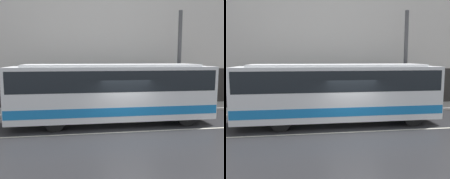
{
  "view_description": "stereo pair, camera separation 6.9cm",
  "coord_description": "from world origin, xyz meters",
  "views": [
    {
      "loc": [
        -2.56,
        -11.56,
        3.58
      ],
      "look_at": [
        -0.52,
        1.77,
        1.89
      ],
      "focal_mm": 40.0,
      "sensor_mm": 36.0,
      "label": 1
    },
    {
      "loc": [
        -2.49,
        -11.57,
        3.58
      ],
      "look_at": [
        -0.52,
        1.77,
        1.89
      ],
      "focal_mm": 40.0,
      "sensor_mm": 36.0,
      "label": 2
    }
  ],
  "objects": [
    {
      "name": "ground_plane",
      "position": [
        0.0,
        0.0,
        0.0
      ],
      "size": [
        60.0,
        60.0,
        0.0
      ],
      "primitive_type": "plane",
      "color": "#262628"
    },
    {
      "name": "sidewalk",
      "position": [
        0.0,
        5.24,
        0.08
      ],
      "size": [
        60.0,
        2.49,
        0.17
      ],
      "color": "#A09E99",
      "rests_on": "ground_plane"
    },
    {
      "name": "building_facade",
      "position": [
        0.0,
        6.63,
        5.81
      ],
      "size": [
        60.0,
        0.35,
        12.02
      ],
      "color": "silver",
      "rests_on": "ground_plane"
    },
    {
      "name": "lane_stripe",
      "position": [
        0.0,
        0.0,
        0.0
      ],
      "size": [
        54.0,
        0.14,
        0.01
      ],
      "color": "beige",
      "rests_on": "ground_plane"
    },
    {
      "name": "transit_bus",
      "position": [
        -0.5,
        1.77,
        1.84
      ],
      "size": [
        10.87,
        2.6,
        3.26
      ],
      "color": "white",
      "rests_on": "ground_plane"
    },
    {
      "name": "utility_pole_near",
      "position": [
        4.49,
        4.48,
        3.44
      ],
      "size": [
        0.25,
        0.25,
        6.54
      ],
      "color": "#4C4C4F",
      "rests_on": "sidewalk"
    },
    {
      "name": "pedestrian_waiting",
      "position": [
        -1.09,
        5.4,
        0.89
      ],
      "size": [
        0.36,
        0.36,
        1.56
      ],
      "color": "navy",
      "rests_on": "sidewalk"
    }
  ]
}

